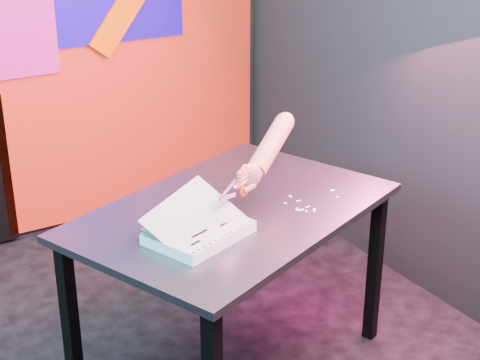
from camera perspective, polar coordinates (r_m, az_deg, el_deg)
room at (r=2.64m, az=-9.08°, el=9.31°), size 3.01×3.01×2.71m
backdrop at (r=4.10m, az=-16.04°, el=7.87°), size 2.88×0.05×2.08m
work_table at (r=2.89m, az=-0.55°, el=-3.73°), size 1.44×1.21×0.75m
printout_stack at (r=2.62m, az=-3.20°, el=-4.03°), size 0.42×0.35×0.18m
scissors at (r=2.74m, az=0.19°, el=-0.15°), size 0.20×0.12×0.13m
hand_forearm at (r=2.90m, az=2.15°, el=2.34°), size 0.38×0.26×0.21m
paper_clippings at (r=2.90m, az=5.25°, el=-1.85°), size 0.25×0.18×0.00m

